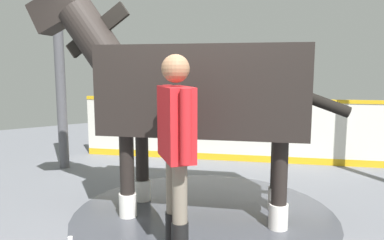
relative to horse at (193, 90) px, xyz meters
The scene contains 6 objects.
ground_plane 1.51m from the horse, 54.86° to the left, with size 16.00×16.00×0.02m, color slate.
wet_patch 1.43m from the horse, 134.66° to the left, with size 3.01×3.01×0.00m, color #42444C.
barrier_wall 2.66m from the horse, 138.33° to the right, with size 3.83×3.87×1.14m.
roof_post_near 2.91m from the horse, 76.02° to the right, with size 0.16×0.16×2.67m, color #4C4C51.
horse is the anchor object (origin of this frame).
handler 1.06m from the horse, 47.12° to the left, with size 0.36×0.68×1.78m.
Camera 1 is at (2.03, 2.97, 1.66)m, focal length 33.99 mm.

